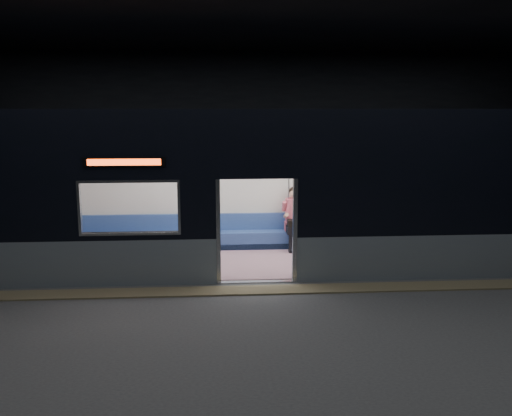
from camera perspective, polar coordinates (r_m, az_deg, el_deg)
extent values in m
cube|color=#47494C|center=(9.72, 0.53, -9.80)|extent=(24.00, 14.00, 0.01)
cube|color=black|center=(9.27, 0.59, 20.51)|extent=(24.00, 14.00, 0.04)
cube|color=black|center=(16.12, -1.42, 7.36)|extent=(24.00, 0.04, 5.00)
cube|color=black|center=(2.40, 14.15, -10.78)|extent=(24.00, 0.04, 5.00)
cube|color=#8C7F59|center=(10.23, 0.29, -8.64)|extent=(22.80, 0.50, 0.03)
cube|color=gray|center=(11.34, -25.29, -5.45)|extent=(8.30, 0.12, 0.90)
cube|color=gray|center=(11.94, 24.06, -4.59)|extent=(8.30, 0.12, 0.90)
cube|color=black|center=(11.66, 24.64, 3.04)|extent=(8.30, 0.12, 2.30)
cube|color=black|center=(10.21, 0.09, 6.31)|extent=(1.40, 0.12, 1.15)
cube|color=#B7BABC|center=(10.42, -3.98, -2.53)|extent=(0.08, 0.14, 2.05)
cube|color=#B7BABC|center=(10.52, 4.11, -2.41)|extent=(0.08, 0.14, 2.05)
cube|color=black|center=(10.27, -13.69, 4.73)|extent=(1.50, 0.04, 0.18)
cube|color=#E63D11|center=(10.26, -13.70, 4.72)|extent=(1.34, 0.03, 0.12)
cube|color=silver|center=(13.18, -0.81, 2.75)|extent=(18.00, 0.12, 3.20)
cube|color=black|center=(11.62, -0.42, 10.01)|extent=(18.00, 3.00, 0.15)
cube|color=gray|center=(12.09, -0.40, -5.60)|extent=(17.76, 2.76, 0.04)
cube|color=silver|center=(11.66, -0.42, 5.47)|extent=(17.76, 2.76, 0.10)
cube|color=#2E4987|center=(13.11, -0.71, -3.31)|extent=(11.00, 0.48, 0.41)
cube|color=#2E4987|center=(13.21, -0.76, -1.41)|extent=(11.00, 0.10, 0.40)
cube|color=#7A5965|center=(11.26, -17.15, -6.10)|extent=(4.40, 0.48, 0.41)
cube|color=#7A5965|center=(11.67, 16.41, -5.48)|extent=(4.40, 0.48, 0.41)
cylinder|color=silver|center=(10.70, -5.12, -1.42)|extent=(0.04, 0.04, 2.26)
cylinder|color=silver|center=(12.92, -4.94, 0.63)|extent=(0.04, 0.04, 2.26)
cylinder|color=silver|center=(10.82, 4.99, -1.28)|extent=(0.04, 0.04, 2.26)
cylinder|color=silver|center=(13.02, 3.45, 0.73)|extent=(0.04, 0.04, 2.26)
cylinder|color=silver|center=(12.78, -0.72, 4.09)|extent=(11.00, 0.03, 0.03)
cube|color=black|center=(12.90, 3.62, -2.23)|extent=(0.19, 0.52, 0.18)
cube|color=black|center=(12.93, 4.64, -2.21)|extent=(0.19, 0.52, 0.18)
cylinder|color=black|center=(12.74, 3.75, -3.70)|extent=(0.12, 0.12, 0.43)
cylinder|color=black|center=(12.77, 4.78, -3.68)|extent=(0.12, 0.12, 0.43)
cube|color=#C85B69|center=(13.12, 4.00, -1.92)|extent=(0.44, 0.24, 0.22)
cylinder|color=#C85B69|center=(13.07, 4.00, -0.24)|extent=(0.43, 0.43, 0.57)
sphere|color=tan|center=(12.98, 4.04, 1.51)|extent=(0.23, 0.23, 0.23)
sphere|color=black|center=(13.02, 4.01, 1.73)|extent=(0.24, 0.24, 0.24)
cube|color=black|center=(12.79, 4.02, -1.58)|extent=(0.34, 0.30, 0.15)
cube|color=white|center=(13.35, 7.33, 2.10)|extent=(0.91, 0.03, 0.59)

